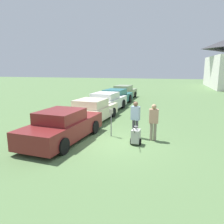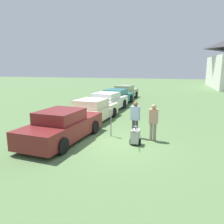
{
  "view_description": "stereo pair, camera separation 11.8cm",
  "coord_description": "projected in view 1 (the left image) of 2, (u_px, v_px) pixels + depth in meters",
  "views": [
    {
      "loc": [
        2.3,
        -9.29,
        3.4
      ],
      "look_at": [
        -0.49,
        1.61,
        1.1
      ],
      "focal_mm": 35.0,
      "sensor_mm": 36.0,
      "label": 1
    },
    {
      "loc": [
        2.42,
        -9.26,
        3.4
      ],
      "look_at": [
        -0.49,
        1.61,
        1.1
      ],
      "focal_mm": 35.0,
      "sensor_mm": 36.0,
      "label": 2
    }
  ],
  "objects": [
    {
      "name": "ground_plane",
      "position": [
        114.0,
        143.0,
        10.05
      ],
      "size": [
        120.0,
        120.0,
        0.0
      ],
      "primitive_type": "plane",
      "color": "#517042"
    },
    {
      "name": "parked_car_white",
      "position": [
        106.0,
        102.0,
        17.26
      ],
      "size": [
        2.43,
        5.22,
        1.47
      ],
      "rotation": [
        0.0,
        0.0,
        -0.1
      ],
      "color": "silver",
      "rests_on": "ground_plane"
    },
    {
      "name": "person_worker",
      "position": [
        135.0,
        117.0,
        10.69
      ],
      "size": [
        0.46,
        0.32,
        1.79
      ],
      "rotation": [
        0.0,
        0.0,
        2.88
      ],
      "color": "#3F3F47",
      "rests_on": "ground_plane"
    },
    {
      "name": "equipment_cart",
      "position": [
        136.0,
        136.0,
        9.76
      ],
      "size": [
        0.49,
        1.0,
        1.0
      ],
      "rotation": [
        0.0,
        0.0,
        -0.06
      ],
      "color": "#B2B2AD",
      "rests_on": "ground_plane"
    },
    {
      "name": "parking_meter",
      "position": [
        111.0,
        117.0,
        10.83
      ],
      "size": [
        0.18,
        0.09,
        1.39
      ],
      "color": "slate",
      "rests_on": "ground_plane"
    },
    {
      "name": "parked_car_maroon",
      "position": [
        63.0,
        126.0,
        10.22
      ],
      "size": [
        2.43,
        4.98,
        1.49
      ],
      "rotation": [
        0.0,
        0.0,
        -0.1
      ],
      "color": "maroon",
      "rests_on": "ground_plane"
    },
    {
      "name": "parked_car_sage",
      "position": [
        124.0,
        93.0,
        24.0
      ],
      "size": [
        2.31,
        5.09,
        1.48
      ],
      "rotation": [
        0.0,
        0.0,
        -0.1
      ],
      "color": "gray",
      "rests_on": "ground_plane"
    },
    {
      "name": "parked_car_teal",
      "position": [
        115.0,
        97.0,
        20.29
      ],
      "size": [
        2.44,
        5.39,
        1.43
      ],
      "rotation": [
        0.0,
        0.0,
        -0.1
      ],
      "color": "#23666B",
      "rests_on": "ground_plane"
    },
    {
      "name": "person_supervisor",
      "position": [
        154.0,
        120.0,
        10.19
      ],
      "size": [
        0.44,
        0.27,
        1.74
      ],
      "rotation": [
        0.0,
        0.0,
        3.26
      ],
      "color": "gray",
      "rests_on": "ground_plane"
    },
    {
      "name": "parked_car_cream",
      "position": [
        92.0,
        111.0,
        14.08
      ],
      "size": [
        2.43,
        4.77,
        1.42
      ],
      "rotation": [
        0.0,
        0.0,
        -0.1
      ],
      "color": "beige",
      "rests_on": "ground_plane"
    }
  ]
}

